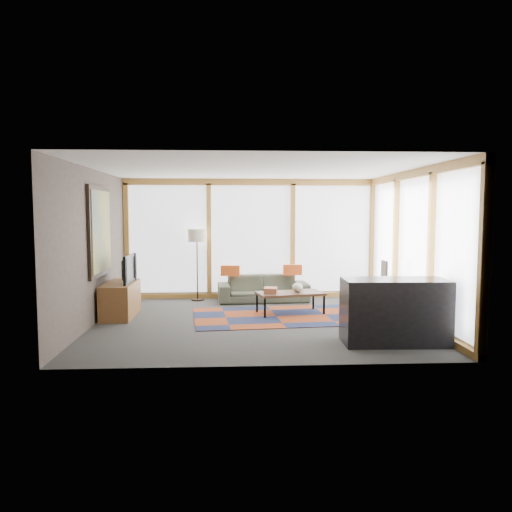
{
  "coord_description": "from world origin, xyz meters",
  "views": [
    {
      "loc": [
        -0.47,
        -8.45,
        1.88
      ],
      "look_at": [
        0.0,
        0.4,
        1.1
      ],
      "focal_mm": 35.0,
      "sensor_mm": 36.0,
      "label": 1
    }
  ],
  "objects": [
    {
      "name": "floor_lamp",
      "position": [
        -1.16,
        2.15,
        0.76
      ],
      "size": [
        0.38,
        0.38,
        1.53
      ],
      "primitive_type": null,
      "color": "black",
      "rests_on": "ground"
    },
    {
      "name": "bookshelf",
      "position": [
        2.43,
        0.17,
        0.28
      ],
      "size": [
        0.41,
        2.26,
        0.56
      ],
      "primitive_type": null,
      "color": "black",
      "rests_on": "ground"
    },
    {
      "name": "vase",
      "position": [
        0.78,
        0.65,
        0.49
      ],
      "size": [
        0.2,
        0.2,
        0.17
      ],
      "primitive_type": "ellipsoid",
      "rotation": [
        0.0,
        0.0,
        -0.01
      ],
      "color": "beige",
      "rests_on": "coffee_table"
    },
    {
      "name": "coffee_table",
      "position": [
        0.65,
        0.63,
        0.2
      ],
      "size": [
        1.31,
        0.85,
        0.4
      ],
      "primitive_type": null,
      "rotation": [
        0.0,
        0.0,
        0.22
      ],
      "color": "black",
      "rests_on": "ground"
    },
    {
      "name": "bowl_a",
      "position": [
        2.39,
        -0.42,
        0.62
      ],
      "size": [
        0.23,
        0.23,
        0.11
      ],
      "primitive_type": "ellipsoid",
      "rotation": [
        0.0,
        0.0,
        0.06
      ],
      "color": "black",
      "rests_on": "bookshelf"
    },
    {
      "name": "shelf_picture",
      "position": [
        2.49,
        0.9,
        0.76
      ],
      "size": [
        0.04,
        0.3,
        0.39
      ],
      "primitive_type": "cube",
      "rotation": [
        0.0,
        0.0,
        0.02
      ],
      "color": "black",
      "rests_on": "bookshelf"
    },
    {
      "name": "room_envelope",
      "position": [
        0.49,
        0.56,
        1.54
      ],
      "size": [
        5.52,
        5.02,
        2.62
      ],
      "color": "#403930",
      "rests_on": "ground"
    },
    {
      "name": "pillow_left",
      "position": [
        -0.46,
        1.93,
        0.66
      ],
      "size": [
        0.41,
        0.17,
        0.22
      ],
      "primitive_type": "cube",
      "rotation": [
        0.0,
        0.0,
        -0.14
      ],
      "color": "#CD521C",
      "rests_on": "sofa"
    },
    {
      "name": "book_stack",
      "position": [
        0.28,
        0.58,
        0.45
      ],
      "size": [
        0.28,
        0.33,
        0.1
      ],
      "primitive_type": "cube",
      "rotation": [
        0.0,
        0.0,
        -0.16
      ],
      "color": "#964F33",
      "rests_on": "coffee_table"
    },
    {
      "name": "bar_counter",
      "position": [
        1.89,
        -1.53,
        0.47
      ],
      "size": [
        1.49,
        0.74,
        0.93
      ],
      "primitive_type": "cube",
      "rotation": [
        0.0,
        0.0,
        -0.03
      ],
      "color": "black",
      "rests_on": "ground"
    },
    {
      "name": "ground",
      "position": [
        0.0,
        0.0,
        0.0
      ],
      "size": [
        5.5,
        5.5,
        0.0
      ],
      "primitive_type": "plane",
      "color": "#302F2D",
      "rests_on": "ground"
    },
    {
      "name": "sofa",
      "position": [
        0.23,
        1.95,
        0.28
      ],
      "size": [
        1.94,
        0.87,
        0.55
      ],
      "primitive_type": "imported",
      "rotation": [
        0.0,
        0.0,
        0.07
      ],
      "color": "#3A3F31",
      "rests_on": "ground"
    },
    {
      "name": "tv_console",
      "position": [
        -2.44,
        0.57,
        0.31
      ],
      "size": [
        0.51,
        1.23,
        0.62
      ],
      "primitive_type": "cube",
      "color": "brown",
      "rests_on": "ground"
    },
    {
      "name": "bowl_b",
      "position": [
        2.43,
        -0.04,
        0.6
      ],
      "size": [
        0.16,
        0.16,
        0.08
      ],
      "primitive_type": "ellipsoid",
      "rotation": [
        0.0,
        0.0,
        -0.05
      ],
      "color": "black",
      "rests_on": "bookshelf"
    },
    {
      "name": "television",
      "position": [
        -2.35,
        0.55,
        0.87
      ],
      "size": [
        0.14,
        0.88,
        0.5
      ],
      "primitive_type": "imported",
      "rotation": [
        0.0,
        0.0,
        1.54
      ],
      "color": "black",
      "rests_on": "tv_console"
    },
    {
      "name": "rug",
      "position": [
        0.36,
        0.38,
        0.01
      ],
      "size": [
        3.09,
        2.15,
        0.01
      ],
      "primitive_type": "cube",
      "rotation": [
        0.0,
        0.0,
        0.09
      ],
      "color": "maroon",
      "rests_on": "ground"
    },
    {
      "name": "pillow_right",
      "position": [
        0.86,
        2.0,
        0.66
      ],
      "size": [
        0.4,
        0.13,
        0.22
      ],
      "primitive_type": "cube",
      "rotation": [
        0.0,
        0.0,
        -0.03
      ],
      "color": "#CD521C",
      "rests_on": "sofa"
    }
  ]
}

